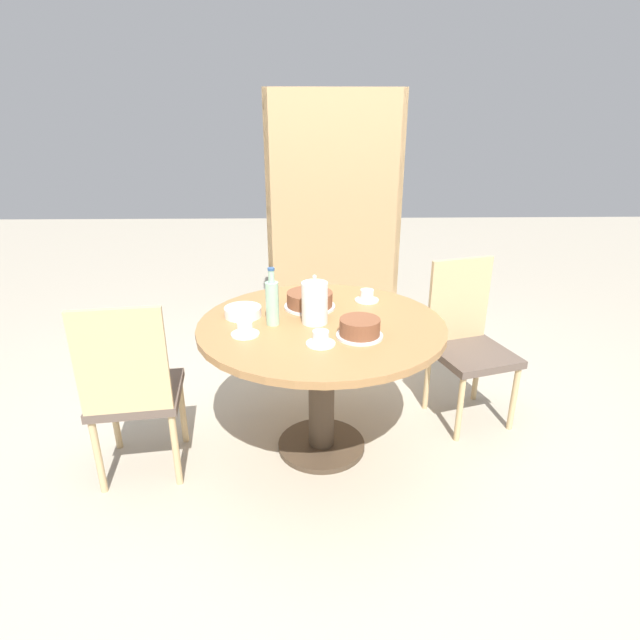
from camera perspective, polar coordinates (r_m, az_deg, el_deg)
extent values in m
plane|color=#B2A893|center=(2.88, 0.16, -14.29)|extent=(14.00, 14.00, 0.00)
cylinder|color=#473828|center=(2.87, 0.16, -14.05)|extent=(0.48, 0.48, 0.03)
cylinder|color=#473828|center=(2.67, 0.17, -7.80)|extent=(0.14, 0.14, 0.69)
cylinder|color=#9E7042|center=(2.51, 0.18, -0.61)|extent=(1.24, 1.24, 0.04)
cylinder|color=tan|center=(2.91, -15.44, -9.90)|extent=(0.03, 0.03, 0.41)
cylinder|color=tan|center=(2.98, -22.43, -10.09)|extent=(0.03, 0.03, 0.41)
cylinder|color=tan|center=(2.61, -16.17, -14.02)|extent=(0.03, 0.03, 0.41)
cylinder|color=tan|center=(2.69, -24.02, -14.10)|extent=(0.03, 0.03, 0.41)
cube|color=brown|center=(2.68, -20.13, -7.92)|extent=(0.47, 0.47, 0.04)
cube|color=tan|center=(2.38, -21.76, -4.50)|extent=(0.40, 0.08, 0.50)
cylinder|color=tan|center=(2.92, 15.68, -9.78)|extent=(0.03, 0.03, 0.41)
cylinder|color=tan|center=(3.12, 21.26, -8.37)|extent=(0.03, 0.03, 0.41)
cylinder|color=tan|center=(3.18, 12.15, -6.67)|extent=(0.03, 0.03, 0.41)
cylinder|color=tan|center=(3.37, 17.49, -5.58)|extent=(0.03, 0.03, 0.41)
cube|color=brown|center=(3.04, 17.11, -3.83)|extent=(0.52, 0.52, 0.04)
cube|color=tan|center=(3.09, 15.61, 2.24)|extent=(0.39, 0.14, 0.50)
cube|color=tan|center=(4.11, 8.64, 11.27)|extent=(0.04, 0.28, 1.92)
cube|color=tan|center=(4.06, -5.68, 11.28)|extent=(0.04, 0.28, 1.92)
cube|color=tan|center=(3.93, 1.62, 11.01)|extent=(1.04, 0.02, 1.92)
cube|color=tan|center=(4.33, 1.40, -0.97)|extent=(0.96, 0.27, 0.04)
cube|color=tan|center=(4.20, 1.44, 3.63)|extent=(0.96, 0.27, 0.04)
cube|color=tan|center=(4.09, 1.49, 8.73)|extent=(0.96, 0.27, 0.04)
cube|color=tan|center=(4.02, 1.55, 14.05)|extent=(0.96, 0.27, 0.04)
cube|color=tan|center=(3.99, 1.61, 19.50)|extent=(0.96, 0.27, 0.04)
cube|color=tan|center=(3.99, 1.67, 24.75)|extent=(0.96, 0.27, 0.04)
cube|color=#B72D28|center=(4.27, 4.96, 1.03)|extent=(0.44, 0.21, 0.29)
cube|color=#B72D28|center=(4.24, -2.13, 1.09)|extent=(0.44, 0.21, 0.31)
cube|color=#234793|center=(4.16, 5.01, 5.62)|extent=(0.45, 0.21, 0.28)
cube|color=#703384|center=(4.14, -2.08, 5.33)|extent=(0.45, 0.21, 0.24)
cube|color=#703384|center=(4.07, 5.28, 10.87)|extent=(0.44, 0.21, 0.29)
cube|color=teal|center=(4.04, -2.25, 10.70)|extent=(0.44, 0.21, 0.26)
cube|color=#28703D|center=(4.02, 5.56, 15.95)|extent=(0.43, 0.21, 0.24)
cube|color=beige|center=(3.99, -2.44, 16.47)|extent=(0.43, 0.21, 0.31)
cube|color=teal|center=(3.99, 5.61, 21.60)|extent=(0.45, 0.21, 0.27)
cube|color=beige|center=(3.97, -2.36, 22.00)|extent=(0.45, 0.21, 0.31)
cylinder|color=white|center=(2.46, -0.61, 1.97)|extent=(0.13, 0.13, 0.21)
cone|color=white|center=(2.43, -0.62, 4.52)|extent=(0.12, 0.12, 0.02)
sphere|color=white|center=(2.42, -0.63, 4.97)|extent=(0.02, 0.02, 0.02)
cylinder|color=#99C6A3|center=(2.45, -5.47, 1.87)|extent=(0.07, 0.07, 0.22)
cylinder|color=#99C6A3|center=(2.41, -5.58, 4.98)|extent=(0.03, 0.03, 0.06)
cylinder|color=#2D5184|center=(2.40, -5.62, 5.82)|extent=(0.03, 0.03, 0.01)
cylinder|color=silver|center=(2.70, -1.18, 1.56)|extent=(0.28, 0.28, 0.01)
cylinder|color=brown|center=(2.69, -1.18, 2.43)|extent=(0.25, 0.25, 0.07)
cylinder|color=silver|center=(2.34, 4.54, -1.79)|extent=(0.22, 0.22, 0.01)
cylinder|color=brown|center=(2.32, 4.57, -0.78)|extent=(0.19, 0.19, 0.08)
cylinder|color=white|center=(2.81, 5.37, 2.28)|extent=(0.13, 0.13, 0.01)
cylinder|color=white|center=(2.80, 5.39, 2.91)|extent=(0.07, 0.07, 0.06)
cylinder|color=white|center=(2.38, -8.55, -1.60)|extent=(0.13, 0.13, 0.01)
cylinder|color=white|center=(2.37, -8.59, -0.88)|extent=(0.07, 0.07, 0.06)
cylinder|color=white|center=(2.26, 0.08, -2.70)|extent=(0.13, 0.13, 0.01)
cylinder|color=white|center=(2.24, 0.08, -1.95)|extent=(0.07, 0.07, 0.06)
cylinder|color=white|center=(2.61, -8.77, 0.53)|extent=(0.19, 0.19, 0.01)
cylinder|color=white|center=(2.61, -8.78, 0.74)|extent=(0.19, 0.19, 0.01)
cylinder|color=white|center=(2.60, -8.80, 0.94)|extent=(0.19, 0.19, 0.01)
cylinder|color=white|center=(2.60, -8.81, 1.15)|extent=(0.19, 0.19, 0.01)
cylinder|color=white|center=(2.59, -8.82, 1.35)|extent=(0.19, 0.19, 0.01)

